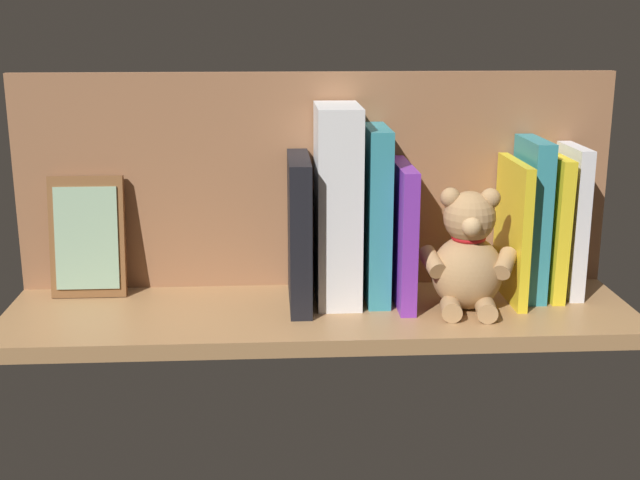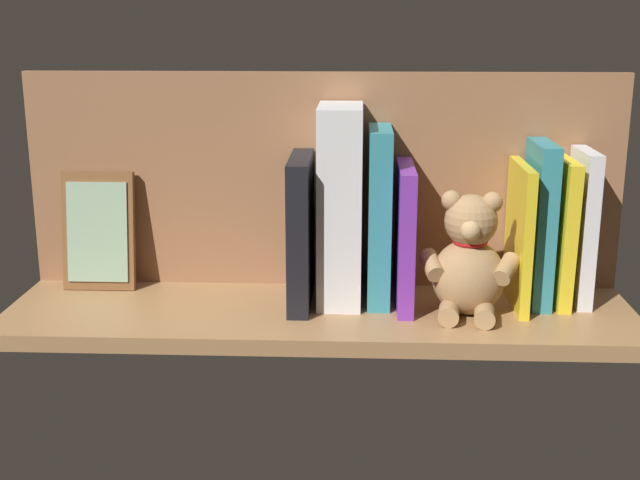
% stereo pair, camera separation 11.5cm
% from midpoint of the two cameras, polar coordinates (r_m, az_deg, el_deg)
% --- Properties ---
extents(ground_plane, '(0.87, 0.26, 0.02)m').
position_cam_midpoint_polar(ground_plane, '(1.18, 2.79, -5.08)').
color(ground_plane, '#A87A4C').
extents(shelf_back_panel, '(0.87, 0.02, 0.32)m').
position_cam_midpoint_polar(shelf_back_panel, '(1.24, 2.88, 4.01)').
color(shelf_back_panel, '#986543').
rests_on(shelf_back_panel, ground_plane).
extents(book_0, '(0.02, 0.10, 0.22)m').
position_cam_midpoint_polar(book_0, '(1.25, 19.91, 0.81)').
color(book_0, silver).
rests_on(book_0, ground_plane).
extents(book_1, '(0.02, 0.11, 0.20)m').
position_cam_midpoint_polar(book_1, '(1.23, 18.69, 0.49)').
color(book_1, yellow).
rests_on(book_1, ground_plane).
extents(book_2, '(0.03, 0.11, 0.23)m').
position_cam_midpoint_polar(book_2, '(1.22, 17.29, 1.04)').
color(book_2, teal).
rests_on(book_2, ground_plane).
extents(book_3, '(0.01, 0.14, 0.20)m').
position_cam_midpoint_polar(book_3, '(1.21, 16.05, 0.27)').
color(book_3, yellow).
rests_on(book_3, ground_plane).
extents(teddy_bear, '(0.14, 0.12, 0.17)m').
position_cam_midpoint_polar(teddy_bear, '(1.16, 12.93, -1.45)').
color(teddy_bear, tan).
rests_on(teddy_bear, ground_plane).
extents(book_4, '(0.02, 0.15, 0.20)m').
position_cam_midpoint_polar(book_4, '(1.18, 8.57, 0.25)').
color(book_4, purple).
rests_on(book_4, ground_plane).
extents(book_5, '(0.03, 0.12, 0.25)m').
position_cam_midpoint_polar(book_5, '(1.18, 6.83, 1.61)').
color(book_5, teal).
rests_on(book_5, ground_plane).
extents(dictionary_thick_white, '(0.06, 0.13, 0.28)m').
position_cam_midpoint_polar(dictionary_thick_white, '(1.17, 4.18, 2.34)').
color(dictionary_thick_white, white).
rests_on(dictionary_thick_white, ground_plane).
extents(book_6, '(0.03, 0.15, 0.21)m').
position_cam_midpoint_polar(book_6, '(1.17, 1.50, 0.58)').
color(book_6, black).
rests_on(book_6, ground_plane).
extents(picture_frame_leaning, '(0.11, 0.04, 0.18)m').
position_cam_midpoint_polar(picture_frame_leaning, '(1.27, -12.34, 0.56)').
color(picture_frame_leaning, brown).
rests_on(picture_frame_leaning, ground_plane).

